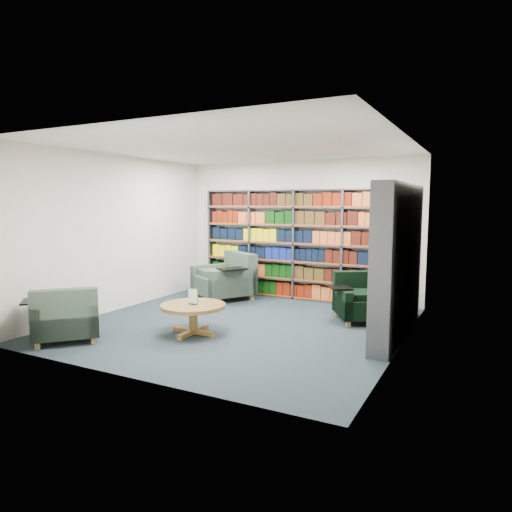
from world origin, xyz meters
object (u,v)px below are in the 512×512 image
at_px(chair_green_right, 362,301).
at_px(coffee_table, 193,310).
at_px(chair_teal_left, 228,280).
at_px(chair_teal_front, 66,319).

xyz_separation_m(chair_green_right, coffee_table, (-2.00, -2.02, 0.05)).
height_order(chair_teal_left, coffee_table, chair_teal_left).
bearing_deg(chair_teal_left, coffee_table, -70.45).
distance_m(chair_teal_front, coffee_table, 1.78).
bearing_deg(chair_green_right, chair_teal_front, -137.52).
height_order(chair_teal_front, coffee_table, chair_teal_front).
height_order(chair_teal_left, chair_green_right, chair_teal_left).
xyz_separation_m(chair_teal_left, chair_teal_front, (-0.52, -3.57, -0.06)).
relative_size(chair_teal_left, chair_teal_front, 1.15).
relative_size(chair_teal_left, coffee_table, 1.46).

